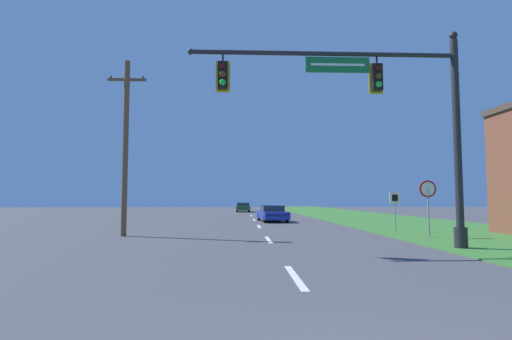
% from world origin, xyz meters
% --- Properties ---
extents(grass_verge_right, '(10.00, 110.00, 0.04)m').
position_xyz_m(grass_verge_right, '(10.50, 30.00, 0.02)').
color(grass_verge_right, '#38752D').
rests_on(grass_verge_right, ground).
extents(road_center_line, '(0.16, 34.80, 0.01)m').
position_xyz_m(road_center_line, '(0.00, 22.00, 0.01)').
color(road_center_line, silver).
rests_on(road_center_line, ground).
extents(signal_mast, '(9.66, 0.47, 7.65)m').
position_xyz_m(signal_mast, '(4.03, 10.70, 4.68)').
color(signal_mast, '#232326').
rests_on(signal_mast, grass_verge_right).
extents(car_ahead, '(2.21, 4.73, 1.19)m').
position_xyz_m(car_ahead, '(1.28, 27.56, 0.61)').
color(car_ahead, black).
rests_on(car_ahead, ground).
extents(far_car, '(1.82, 4.69, 1.19)m').
position_xyz_m(far_car, '(-0.71, 50.32, 0.61)').
color(far_car, black).
rests_on(far_car, ground).
extents(stop_sign, '(0.76, 0.07, 2.50)m').
position_xyz_m(stop_sign, '(7.14, 14.55, 1.86)').
color(stop_sign, gray).
rests_on(stop_sign, grass_verge_right).
extents(route_sign_post, '(0.55, 0.06, 2.03)m').
position_xyz_m(route_sign_post, '(6.93, 17.81, 1.53)').
color(route_sign_post, gray).
rests_on(route_sign_post, grass_verge_right).
extents(utility_pole_near, '(1.80, 0.26, 8.27)m').
position_xyz_m(utility_pole_near, '(-6.58, 15.97, 4.29)').
color(utility_pole_near, brown).
rests_on(utility_pole_near, ground).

